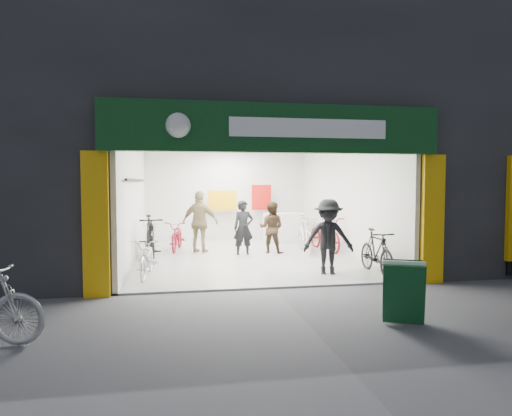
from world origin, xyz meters
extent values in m
plane|color=#56565B|center=(0.00, 0.00, 0.00)|extent=(60.00, 60.00, 0.00)
cube|color=#232326|center=(1.00, 5.00, 5.75)|extent=(16.00, 10.00, 4.50)
cube|color=#232326|center=(-5.50, 5.00, 1.75)|extent=(5.00, 10.00, 3.50)
cube|color=#232326|center=(6.00, 5.00, 1.75)|extent=(6.00, 10.00, 3.50)
cube|color=#9E9E99|center=(0.00, 4.00, 0.02)|extent=(6.00, 8.00, 0.04)
cube|color=silver|center=(0.00, 8.10, 1.60)|extent=(6.00, 0.20, 3.20)
cube|color=silver|center=(-2.95, 4.00, 1.60)|extent=(0.10, 8.00, 3.20)
cube|color=silver|center=(2.95, 4.00, 1.60)|extent=(0.10, 8.00, 3.20)
cube|color=white|center=(0.00, 4.00, 3.25)|extent=(6.00, 8.00, 0.10)
cube|color=black|center=(0.00, 0.10, 3.35)|extent=(6.00, 0.30, 0.30)
cube|color=black|center=(0.00, -0.12, 3.05)|extent=(6.40, 0.25, 0.90)
cube|color=white|center=(0.60, -0.26, 3.05)|extent=(3.00, 0.02, 0.35)
cube|color=#E4AB0C|center=(-3.25, -0.06, 1.30)|extent=(0.45, 0.12, 2.60)
cube|color=#E4AB0C|center=(3.25, -0.06, 1.30)|extent=(0.45, 0.12, 2.60)
cylinder|color=black|center=(-2.82, 3.40, 2.10)|extent=(0.06, 5.00, 0.06)
cube|color=silver|center=(1.80, 6.50, 0.50)|extent=(1.40, 0.60, 1.00)
cube|color=white|center=(0.00, 1.20, 3.18)|extent=(1.30, 0.35, 0.04)
cube|color=white|center=(0.00, 3.00, 3.18)|extent=(1.30, 0.35, 0.04)
cube|color=white|center=(0.00, 4.80, 3.18)|extent=(1.30, 0.35, 0.04)
cube|color=white|center=(0.00, 6.60, 3.18)|extent=(1.30, 0.35, 0.04)
imported|color=silver|center=(-2.46, 1.52, 0.43)|extent=(0.70, 1.66, 0.85)
imported|color=black|center=(-2.50, 3.46, 0.60)|extent=(0.82, 2.06, 1.20)
imported|color=maroon|center=(-1.80, 5.18, 0.45)|extent=(0.84, 1.78, 0.90)
imported|color=silver|center=(-2.50, 4.97, 0.47)|extent=(0.57, 1.61, 0.95)
imported|color=black|center=(2.50, 0.90, 0.51)|extent=(0.50, 1.70, 1.02)
imported|color=maroon|center=(2.50, 4.39, 0.51)|extent=(0.90, 2.02, 1.03)
imported|color=silver|center=(1.80, 4.15, 0.56)|extent=(0.70, 1.92, 1.13)
imported|color=black|center=(0.00, 3.97, 0.77)|extent=(0.59, 0.41, 1.55)
imported|color=#352618|center=(0.84, 4.20, 0.74)|extent=(0.89, 0.82, 1.49)
imported|color=black|center=(1.42, 1.00, 0.84)|extent=(1.18, 0.81, 1.68)
imported|color=#8F7C53|center=(-1.16, 4.56, 0.90)|extent=(1.15, 0.83, 1.81)
cube|color=#10401E|center=(1.30, -2.58, 0.47)|extent=(0.61, 0.43, 0.87)
cube|color=#10401E|center=(1.45, -2.24, 0.47)|extent=(0.61, 0.43, 0.87)
cube|color=white|center=(1.37, -2.41, 0.89)|extent=(0.57, 0.30, 0.05)
camera|label=1|loc=(-1.88, -8.45, 2.06)|focal=32.00mm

